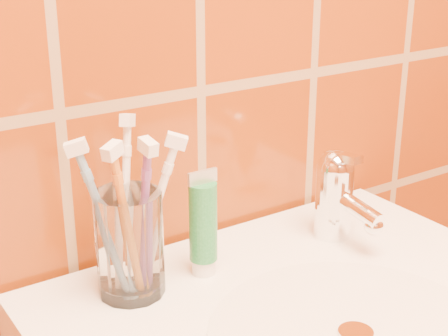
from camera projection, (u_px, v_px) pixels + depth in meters
glass_tumbler at (130, 244)px, 0.75m from camera, size 0.10×0.10×0.12m
toothpaste_tube at (203, 226)px, 0.79m from camera, size 0.04×0.03×0.13m
faucet at (337, 192)px, 0.88m from camera, size 0.05×0.11×0.12m
toothbrush_0 at (125, 204)px, 0.76m from camera, size 0.12×0.12×0.21m
toothbrush_1 at (154, 214)px, 0.75m from camera, size 0.13×0.11×0.20m
toothbrush_2 at (127, 224)px, 0.72m from camera, size 0.09×0.08×0.20m
toothbrush_3 at (144, 219)px, 0.73m from camera, size 0.03×0.09×0.20m
toothbrush_4 at (105, 223)px, 0.73m from camera, size 0.11×0.10×0.20m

